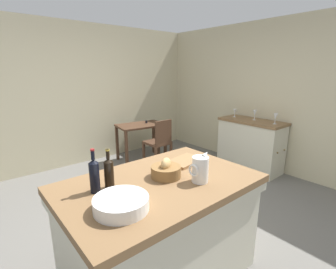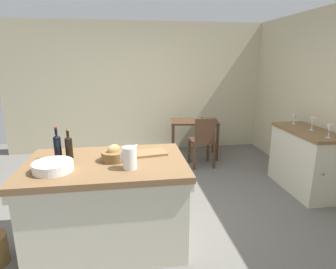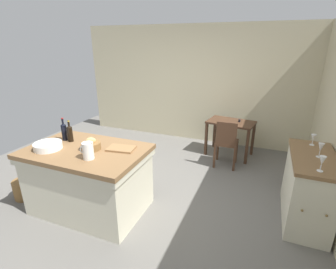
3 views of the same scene
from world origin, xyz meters
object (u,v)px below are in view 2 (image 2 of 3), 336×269
cutting_board (149,153)px  wine_bottle_dark (69,147)px  wine_bottle_amber (58,146)px  bread_basket (114,155)px  wash_bowl (53,166)px  side_cabinet (304,160)px  pitcher (129,158)px  writing_desk (194,126)px  wine_glass_far_left (329,129)px  wooden_chair (203,140)px  wine_glass_left (313,122)px  island_table (108,200)px  wine_glass_middle (294,117)px

cutting_board → wine_bottle_dark: (-0.80, -0.02, 0.11)m
wine_bottle_dark → wine_bottle_amber: bearing=176.5°
bread_basket → wine_bottle_dark: wine_bottle_dark is taller
wash_bowl → wine_bottle_dark: size_ratio=1.16×
side_cabinet → bread_basket: (-2.67, -0.84, 0.51)m
pitcher → bread_basket: (-0.15, 0.24, -0.05)m
writing_desk → wine_glass_far_left: (1.23, -2.08, 0.42)m
side_cabinet → wooden_chair: (-1.22, 1.11, 0.04)m
bread_basket → wine_bottle_dark: bearing=164.4°
side_cabinet → wine_bottle_dark: bearing=-167.1°
side_cabinet → wine_bottle_amber: size_ratio=3.47×
wooden_chair → wine_glass_left: bearing=-41.7°
writing_desk → pitcher: 3.06m
wine_bottle_amber → wine_glass_far_left: size_ratio=1.87×
island_table → cutting_board: size_ratio=4.51×
wooden_chair → cutting_board: 2.15m
wine_bottle_dark → wine_glass_left: wine_bottle_dark is taller
island_table → wine_glass_left: bearing=16.9°
cutting_board → wine_glass_left: bearing=16.3°
wine_bottle_amber → wine_glass_middle: bearing=18.6°
island_table → wash_bowl: 0.67m
cutting_board → wine_bottle_amber: 0.92m
pitcher → wine_bottle_amber: bearing=152.2°
wooden_chair → wash_bowl: wash_bowl is taller
writing_desk → wine_bottle_amber: bearing=-129.9°
wine_bottle_amber → wine_glass_far_left: 3.23m
side_cabinet → wine_bottle_dark: (-3.11, -0.71, 0.57)m
pitcher → cutting_board: pitcher is taller
side_cabinet → wash_bowl: size_ratio=3.23×
side_cabinet → wooden_chair: size_ratio=1.25×
side_cabinet → wine_glass_middle: size_ratio=7.53×
writing_desk → wash_bowl: bearing=-125.9°
cutting_board → wine_glass_left: 2.45m
wash_bowl → wooden_chair: bearing=47.3°
writing_desk → wash_bowl: wash_bowl is taller
wooden_chair → wine_glass_far_left: size_ratio=5.20×
wine_glass_far_left → wooden_chair: bearing=128.7°
bread_basket → cutting_board: bread_basket is taller
writing_desk → wine_glass_left: (1.27, -1.68, 0.42)m
wash_bowl → wine_bottle_amber: wine_bottle_amber is taller
side_cabinet → wine_glass_left: size_ratio=6.38×
wooden_chair → bread_basket: (-1.45, -1.95, 0.47)m
wash_bowl → wine_glass_far_left: (3.19, 0.63, 0.08)m
side_cabinet → wash_bowl: bearing=-162.1°
wash_bowl → cutting_board: size_ratio=1.02×
side_cabinet → bread_basket: bearing=-162.6°
writing_desk → bread_basket: bread_basket is taller
wooden_chair → wine_glass_far_left: 2.01m
wooden_chair → wash_bowl: 2.95m
side_cabinet → wine_bottle_dark: size_ratio=3.73×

